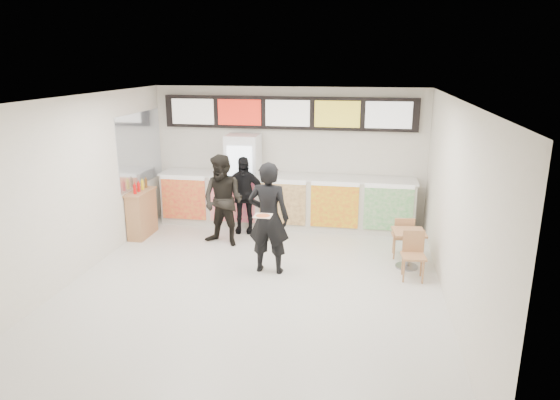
% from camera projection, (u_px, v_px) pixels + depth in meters
% --- Properties ---
extents(floor, '(7.00, 7.00, 0.00)m').
position_uv_depth(floor, '(254.00, 285.00, 8.14)').
color(floor, beige).
rests_on(floor, ground).
extents(ceiling, '(7.00, 7.00, 0.00)m').
position_uv_depth(ceiling, '(251.00, 99.00, 7.33)').
color(ceiling, white).
rests_on(ceiling, wall_back).
extents(wall_back, '(6.00, 0.00, 6.00)m').
position_uv_depth(wall_back, '(288.00, 156.00, 11.05)').
color(wall_back, silver).
rests_on(wall_back, floor).
extents(wall_left, '(0.00, 7.00, 7.00)m').
position_uv_depth(wall_left, '(76.00, 188.00, 8.24)').
color(wall_left, silver).
rests_on(wall_left, floor).
extents(wall_right, '(0.00, 7.00, 7.00)m').
position_uv_depth(wall_right, '(454.00, 206.00, 7.23)').
color(wall_right, silver).
rests_on(wall_right, floor).
extents(service_counter, '(5.56, 0.77, 1.14)m').
position_uv_depth(service_counter, '(285.00, 201.00, 10.92)').
color(service_counter, silver).
rests_on(service_counter, floor).
extents(menu_board, '(5.50, 0.14, 0.70)m').
position_uv_depth(menu_board, '(288.00, 113.00, 10.71)').
color(menu_board, black).
rests_on(menu_board, wall_back).
extents(drinks_fridge, '(0.70, 0.67, 2.00)m').
position_uv_depth(drinks_fridge, '(244.00, 180.00, 10.97)').
color(drinks_fridge, white).
rests_on(drinks_fridge, floor).
extents(mirror_panel, '(0.01, 2.00, 1.50)m').
position_uv_depth(mirror_panel, '(141.00, 149.00, 10.49)').
color(mirror_panel, '#B2B7BF').
rests_on(mirror_panel, wall_left).
extents(customer_main, '(0.73, 0.49, 1.94)m').
position_uv_depth(customer_main, '(269.00, 218.00, 8.43)').
color(customer_main, black).
rests_on(customer_main, floor).
extents(customer_left, '(1.03, 0.89, 1.80)m').
position_uv_depth(customer_left, '(223.00, 201.00, 9.73)').
color(customer_left, black).
rests_on(customer_left, floor).
extents(customer_mid, '(1.00, 0.50, 1.63)m').
position_uv_depth(customer_mid, '(243.00, 195.00, 10.47)').
color(customer_mid, black).
rests_on(customer_mid, floor).
extents(pizza_slice, '(0.36, 0.36, 0.02)m').
position_uv_depth(pizza_slice, '(263.00, 215.00, 7.95)').
color(pizza_slice, beige).
rests_on(pizza_slice, customer_main).
extents(cafe_table, '(0.60, 1.41, 0.80)m').
position_uv_depth(cafe_table, '(408.00, 242.00, 8.73)').
color(cafe_table, '#AE784F').
rests_on(cafe_table, floor).
extents(condiment_ledge, '(0.35, 0.86, 1.15)m').
position_uv_depth(condiment_ledge, '(142.00, 213.00, 10.32)').
color(condiment_ledge, '#AE784F').
rests_on(condiment_ledge, floor).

